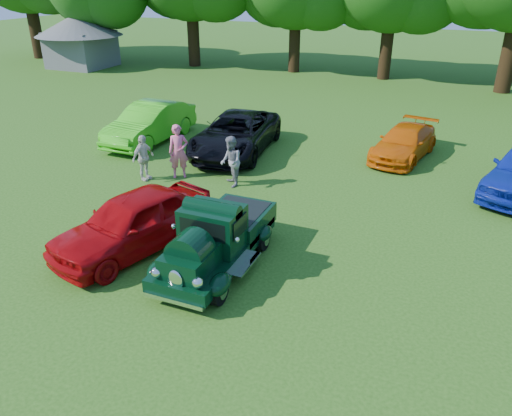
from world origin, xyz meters
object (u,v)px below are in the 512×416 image
at_px(hero_pickup, 217,239).
at_px(red_convertible, 133,222).
at_px(back_car_orange, 404,143).
at_px(spectator_white, 143,158).
at_px(back_car_lime, 150,123).
at_px(gazebo, 79,34).
at_px(spectator_pink, 179,151).
at_px(spectator_grey, 231,162).
at_px(back_car_black, 236,134).

xyz_separation_m(hero_pickup, red_convertible, (-2.41, -0.11, 0.05)).
height_order(red_convertible, back_car_orange, red_convertible).
bearing_deg(spectator_white, hero_pickup, -118.13).
xyz_separation_m(red_convertible, back_car_lime, (-4.81, 8.00, 0.03)).
bearing_deg(gazebo, back_car_orange, -24.31).
relative_size(back_car_lime, spectator_pink, 2.57).
xyz_separation_m(spectator_white, gazebo, (-17.45, 17.48, 1.58)).
distance_m(back_car_orange, gazebo, 28.12).
distance_m(red_convertible, back_car_lime, 9.33).
xyz_separation_m(back_car_orange, spectator_white, (-8.12, -5.93, 0.21)).
bearing_deg(spectator_pink, hero_pickup, -85.11).
height_order(hero_pickup, spectator_white, hero_pickup).
xyz_separation_m(hero_pickup, spectator_grey, (-1.89, 4.78, 0.14)).
height_order(spectator_pink, spectator_white, spectator_pink).
xyz_separation_m(back_car_black, spectator_pink, (-0.72, -3.23, 0.18)).
xyz_separation_m(back_car_lime, spectator_pink, (3.27, -3.10, 0.15)).
bearing_deg(spectator_grey, gazebo, -166.13).
relative_size(red_convertible, gazebo, 0.72).
height_order(hero_pickup, gazebo, gazebo).
distance_m(red_convertible, gazebo, 29.53).
relative_size(back_car_orange, spectator_white, 2.58).
bearing_deg(spectator_white, back_car_orange, -42.52).
xyz_separation_m(back_car_black, back_car_orange, (6.39, 1.99, -0.17)).
relative_size(hero_pickup, back_car_lime, 0.87).
relative_size(hero_pickup, spectator_white, 2.64).
xyz_separation_m(back_car_lime, gazebo, (-15.19, 13.67, 1.59)).
relative_size(back_car_black, spectator_pink, 2.92).
height_order(back_car_lime, back_car_orange, back_car_lime).
xyz_separation_m(red_convertible, gazebo, (-20.00, 21.67, 1.62)).
bearing_deg(back_car_lime, gazebo, 139.11).
distance_m(back_car_lime, spectator_grey, 6.17).
xyz_separation_m(back_car_black, gazebo, (-19.19, 13.54, 1.62)).
distance_m(back_car_orange, spectator_grey, 7.28).
distance_m(spectator_pink, spectator_white, 1.24).
distance_m(spectator_grey, gazebo, 26.55).
xyz_separation_m(back_car_orange, spectator_pink, (-7.11, -5.21, 0.35)).
distance_m(back_car_lime, back_car_orange, 10.60).
relative_size(back_car_black, gazebo, 0.88).
relative_size(hero_pickup, red_convertible, 0.94).
bearing_deg(spectator_pink, spectator_grey, -34.98).
bearing_deg(back_car_lime, spectator_grey, -29.22).
relative_size(spectator_grey, gazebo, 0.27).
height_order(back_car_orange, spectator_white, spectator_white).
bearing_deg(spectator_white, gazebo, 56.30).
height_order(red_convertible, spectator_pink, spectator_pink).
height_order(back_car_lime, spectator_pink, spectator_pink).
xyz_separation_m(back_car_black, spectator_grey, (1.33, -3.24, 0.09)).
distance_m(hero_pickup, red_convertible, 2.41).
distance_m(back_car_black, spectator_grey, 3.51).
distance_m(back_car_lime, spectator_pink, 4.51).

